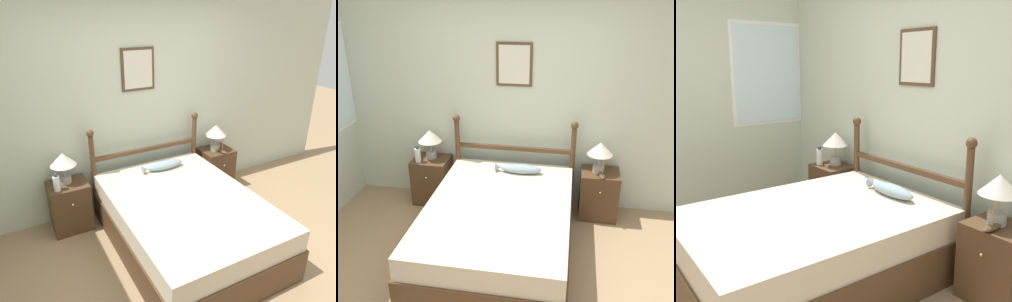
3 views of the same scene
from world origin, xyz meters
TOP-DOWN VIEW (x-y plane):
  - ground_plane at (0.00, 0.00)m, footprint 16.00×16.00m
  - wall_back at (-0.00, 1.73)m, footprint 6.40×0.08m
  - bed at (0.01, 0.58)m, footprint 1.46×2.01m
  - headboard at (0.01, 1.55)m, footprint 1.49×0.09m
  - nightstand_left at (-1.03, 1.48)m, footprint 0.44×0.41m
  - nightstand_right at (1.04, 1.48)m, footprint 0.44×0.41m
  - table_lamp_left at (-1.03, 1.52)m, footprint 0.29×0.29m
  - table_lamp_right at (1.01, 1.48)m, footprint 0.29×0.29m
  - bottle at (-1.15, 1.38)m, footprint 0.07×0.07m
  - model_boat at (1.05, 1.36)m, footprint 0.07×0.19m
  - fish_pillow at (0.11, 1.30)m, footprint 0.54×0.15m

SIDE VIEW (x-z plane):
  - ground_plane at x=0.00m, z-range 0.00..0.00m
  - bed at x=0.01m, z-range 0.00..0.58m
  - nightstand_left at x=-1.03m, z-range 0.00..0.58m
  - nightstand_right at x=1.04m, z-range 0.00..0.58m
  - model_boat at x=1.05m, z-range 0.50..0.71m
  - fish_pillow at x=0.11m, z-range 0.58..0.68m
  - headboard at x=0.01m, z-range 0.08..1.24m
  - bottle at x=-1.15m, z-range 0.57..0.79m
  - table_lamp_left at x=-1.03m, z-range 0.67..1.03m
  - table_lamp_right at x=1.01m, z-range 0.67..1.03m
  - wall_back at x=0.00m, z-range 0.00..2.55m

